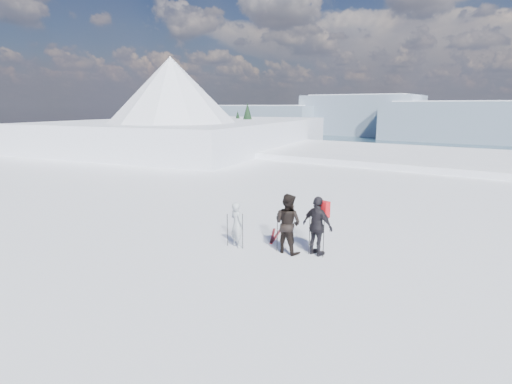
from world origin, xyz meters
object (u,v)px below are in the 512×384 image
skier_dark (288,223)px  skis_loose (274,236)px  skier_grey (237,224)px  skier_pack (317,226)px

skier_dark → skis_loose: 1.92m
skis_loose → skier_grey: bearing=-107.7°
skier_grey → skier_dark: (1.71, 0.48, 0.21)m
skier_grey → skis_loose: size_ratio=0.95×
skier_grey → skis_loose: (0.52, 1.62, -0.77)m
skier_pack → skis_loose: (-2.10, 0.83, -0.95)m
skier_grey → skier_pack: (2.62, 0.79, 0.19)m
skier_grey → skier_dark: size_ratio=0.79×
skier_dark → skis_loose: bearing=-37.4°
skier_grey → skier_pack: skier_pack is taller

